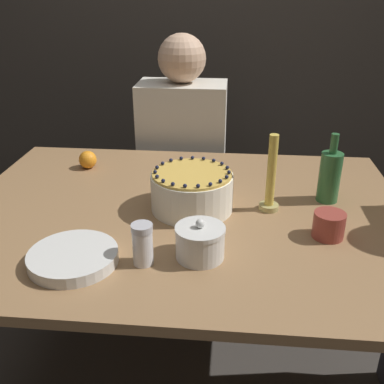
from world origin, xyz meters
TOP-DOWN VIEW (x-y plane):
  - ground_plane at (0.00, 0.00)m, footprint 12.00×12.00m
  - dining_table at (0.00, 0.00)m, footprint 1.44×1.08m
  - cake at (0.03, 0.01)m, footprint 0.26×0.26m
  - sugar_bowl at (0.08, -0.26)m, footprint 0.13×0.13m
  - sugar_shaker at (-0.07, -0.31)m, footprint 0.06×0.06m
  - plate_stack at (-0.25, -0.32)m, footprint 0.23×0.23m
  - candle at (0.27, 0.03)m, footprint 0.06×0.06m
  - bottle at (0.47, 0.12)m, footprint 0.07×0.07m
  - cup at (0.43, -0.12)m, footprint 0.09×0.09m
  - orange_fruit_0 at (-0.41, 0.32)m, footprint 0.07×0.07m
  - person_man_blue_shirt at (-0.08, 0.74)m, footprint 0.40×0.34m

SIDE VIEW (x-z plane):
  - ground_plane at x=0.00m, z-range 0.00..0.00m
  - person_man_blue_shirt at x=-0.08m, z-range -0.08..1.12m
  - dining_table at x=0.00m, z-range 0.27..0.99m
  - plate_stack at x=-0.25m, z-range 0.73..0.76m
  - orange_fruit_0 at x=-0.41m, z-range 0.73..0.80m
  - cup at x=0.43m, z-range 0.73..0.80m
  - sugar_bowl at x=0.08m, z-range 0.72..0.83m
  - sugar_shaker at x=-0.07m, z-range 0.73..0.84m
  - cake at x=0.03m, z-range 0.72..0.86m
  - bottle at x=0.47m, z-range 0.70..0.93m
  - candle at x=0.27m, z-range 0.70..0.95m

